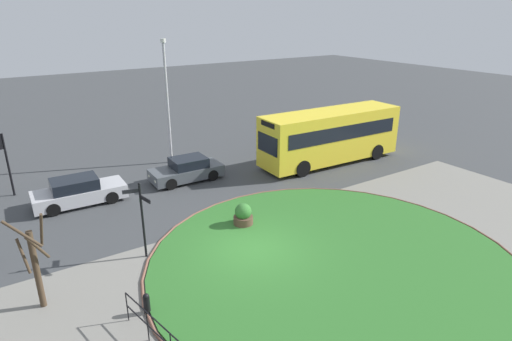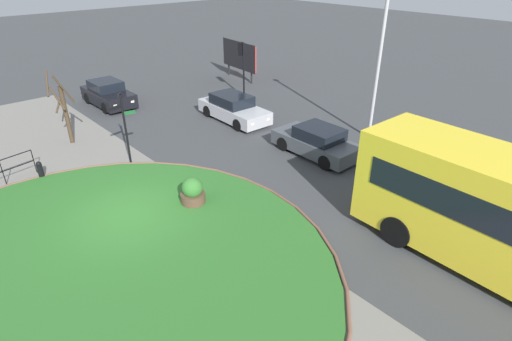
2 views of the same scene
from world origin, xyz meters
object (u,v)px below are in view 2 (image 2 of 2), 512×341
Objects in this scene: car_near_lane at (108,94)px; lamppost_tall at (380,53)px; planter_near_signpost at (193,193)px; bollard_foreground at (40,170)px; signpost_directional at (124,123)px; billboard_left at (239,56)px; car_trailing at (317,142)px; traffic_light_near at (242,57)px; street_tree_bare at (64,109)px; car_far_lane at (233,108)px.

lamppost_tall is (13.26, 7.39, 3.42)m from car_near_lane.
bollard_foreground is at bearing -149.03° from planter_near_signpost.
billboard_left is at bearing 120.46° from signpost_directional.
car_trailing is at bearing -19.32° from billboard_left.
billboard_left reaches higher than bollard_foreground.
car_near_lane is at bearing 18.38° from car_trailing.
bollard_foreground is 0.22× the size of traffic_light_near.
street_tree_bare is (0.00, -10.77, -0.78)m from traffic_light_near.
signpost_directional is 0.77× the size of car_trailing.
planter_near_signpost is at bearing -11.98° from car_near_lane.
lamppost_tall is at bearing 30.02° from car_far_lane.
car_near_lane is 0.97× the size of car_trailing.
signpost_directional is 0.94× the size of traffic_light_near.
signpost_directional is 4.01m from street_tree_bare.
car_trailing reaches higher than bollard_foreground.
traffic_light_near reaches higher than car_far_lane.
signpost_directional is 0.80× the size of car_near_lane.
bollard_foreground is at bearing -62.95° from billboard_left.
car_trailing is 3.82× the size of planter_near_signpost.
bollard_foreground is at bearing -38.65° from street_tree_bare.
car_near_lane reaches higher than car_far_lane.
traffic_light_near is at bearing -17.96° from car_trailing.
car_far_lane is at bearing 98.95° from signpost_directional.
traffic_light_near is at bearing -32.12° from billboard_left.
street_tree_bare is (-8.46, -1.26, 1.21)m from planter_near_signpost.
bollard_foreground is 0.17× the size of car_far_lane.
car_far_lane is at bearing 70.15° from street_tree_bare.
signpost_directional is at bearing -117.82° from lamppost_tall.
bollard_foreground is 0.22× the size of street_tree_bare.
planter_near_signpost is 0.31× the size of street_tree_bare.
planter_near_signpost is (5.65, -6.51, -0.17)m from car_far_lane.
billboard_left is at bearing -23.82° from car_trailing.
traffic_light_near is 0.98× the size of street_tree_bare.
bollard_foreground is 0.10× the size of lamppost_tall.
planter_near_signpost is at bearing 1.82° from signpost_directional.
signpost_directional is 0.41× the size of lamppost_tall.
car_far_lane is 4.14× the size of planter_near_signpost.
bollard_foreground is at bearing -41.79° from car_near_lane.
signpost_directional is 3.78m from bollard_foreground.
car_far_lane is (6.90, 3.98, -0.03)m from car_near_lane.
car_far_lane is at bearing -36.58° from billboard_left.
car_trailing is at bearing 1.58° from car_far_lane.
car_far_lane reaches higher than planter_near_signpost.
lamppost_tall reaches higher than car_trailing.
bollard_foreground is at bearing -88.66° from car_far_lane.
car_near_lane is 3.69× the size of planter_near_signpost.
planter_near_signpost is (-0.24, -6.48, -0.14)m from car_trailing.
street_tree_bare reaches higher than car_trailing.
bollard_foreground is at bearing 90.96° from traffic_light_near.
car_far_lane is (0.08, 9.95, 0.27)m from bollard_foreground.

